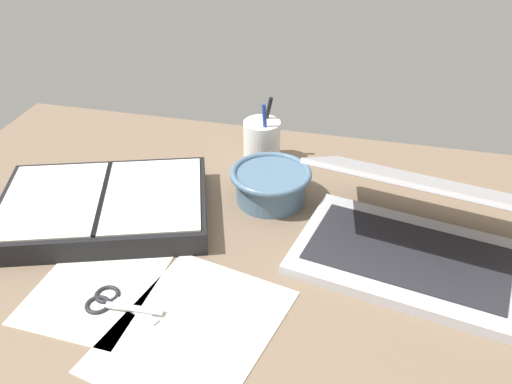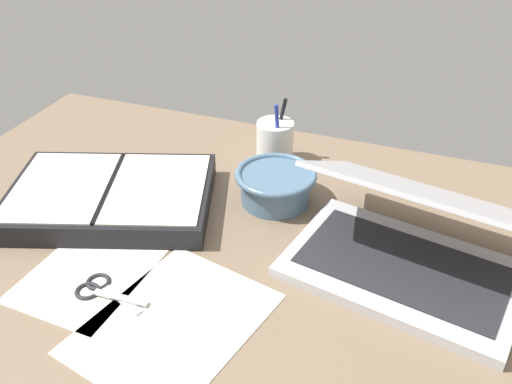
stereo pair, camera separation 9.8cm
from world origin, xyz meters
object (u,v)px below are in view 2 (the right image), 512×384
object	(u,v)px
planner	(111,196)
scissors	(99,289)
bowl	(276,185)
pen_cup	(275,142)
laptop	(411,244)

from	to	relation	value
planner	scissors	world-z (taller)	planner
scissors	planner	bearing A→B (deg)	126.49
bowl	planner	world-z (taller)	bowl
bowl	scissors	xyz separation A→B (cm)	(-17.38, -32.82, -3.23)
pen_cup	planner	world-z (taller)	pen_cup
laptop	pen_cup	xyz separation A→B (cm)	(-31.01, 24.80, -0.26)
bowl	planner	bearing A→B (deg)	-156.01
laptop	planner	world-z (taller)	laptop
bowl	planner	distance (cm)	30.63
scissors	pen_cup	bearing A→B (deg)	84.23
planner	scissors	size ratio (longest dim) A/B	3.53
laptop	scissors	xyz separation A→B (cm)	(-43.43, -22.10, -4.52)
planner	bowl	bearing A→B (deg)	5.12
pen_cup	planner	bearing A→B (deg)	-130.93
bowl	scissors	world-z (taller)	bowl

